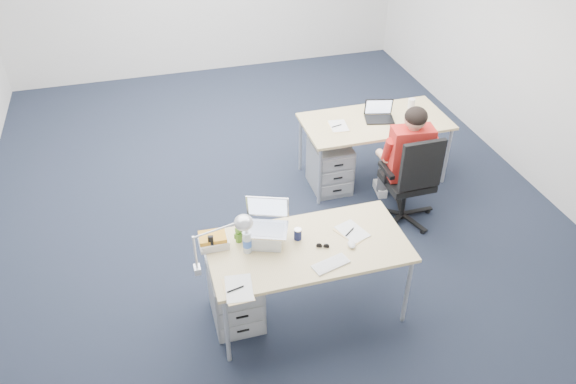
{
  "coord_description": "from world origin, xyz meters",
  "views": [
    {
      "loc": [
        -1.13,
        -5.0,
        3.71
      ],
      "look_at": [
        -0.05,
        -1.21,
        0.85
      ],
      "focal_mm": 35.0,
      "sensor_mm": 36.0,
      "label": 1
    }
  ],
  "objects": [
    {
      "name": "far_papers",
      "position": [
        0.84,
        -0.05,
        0.73
      ],
      "size": [
        0.2,
        0.27,
        0.01
      ],
      "primitive_type": "cube",
      "rotation": [
        0.0,
        0.0,
        -0.07
      ],
      "color": "white",
      "rests_on": "desk_far"
    },
    {
      "name": "drawer_pedestal_far",
      "position": [
        0.75,
        -0.1,
        0.28
      ],
      "size": [
        0.4,
        0.5,
        0.55
      ],
      "primitive_type": "cube",
      "color": "gray",
      "rests_on": "ground"
    },
    {
      "name": "dark_laptop",
      "position": [
        1.33,
        -0.04,
        0.84
      ],
      "size": [
        0.37,
        0.36,
        0.22
      ],
      "primitive_type": null,
      "rotation": [
        0.0,
        0.0,
        -0.24
      ],
      "color": "black",
      "rests_on": "desk_far"
    },
    {
      "name": "desk_lamp",
      "position": [
        -0.8,
        -1.86,
        0.97
      ],
      "size": [
        0.45,
        0.3,
        0.48
      ],
      "primitive_type": null,
      "rotation": [
        0.0,
        0.0,
        -0.39
      ],
      "color": "silver",
      "rests_on": "desk_near"
    },
    {
      "name": "can_koozie",
      "position": [
        -0.11,
        -1.7,
        0.78
      ],
      "size": [
        0.08,
        0.08,
        0.1
      ],
      "primitive_type": "cylinder",
      "rotation": [
        0.0,
        0.0,
        -0.43
      ],
      "color": "#161C46",
      "rests_on": "desk_near"
    },
    {
      "name": "water_bottle",
      "position": [
        -0.53,
        -1.73,
        0.84
      ],
      "size": [
        0.08,
        0.08,
        0.22
      ],
      "primitive_type": "cylinder",
      "rotation": [
        0.0,
        0.0,
        -0.23
      ],
      "color": "silver",
      "rests_on": "desk_near"
    },
    {
      "name": "headphones",
      "position": [
        -0.42,
        -1.49,
        0.75
      ],
      "size": [
        0.29,
        0.26,
        0.04
      ],
      "primitive_type": null,
      "rotation": [
        0.0,
        0.0,
        0.33
      ],
      "color": "black",
      "rests_on": "desk_near"
    },
    {
      "name": "floor",
      "position": [
        0.0,
        0.0,
        0.0
      ],
      "size": [
        7.0,
        7.0,
        0.0
      ],
      "primitive_type": "plane",
      "color": "black",
      "rests_on": "ground"
    },
    {
      "name": "wireless_keyboard",
      "position": [
        0.05,
        -2.06,
        0.74
      ],
      "size": [
        0.31,
        0.19,
        0.01
      ],
      "primitive_type": "cube",
      "rotation": [
        0.0,
        0.0,
        0.27
      ],
      "color": "white",
      "rests_on": "desk_near"
    },
    {
      "name": "papers_left",
      "position": [
        -0.69,
        -2.12,
        0.73
      ],
      "size": [
        0.21,
        0.29,
        0.01
      ],
      "primitive_type": "cube",
      "rotation": [
        0.0,
        0.0,
        -0.07
      ],
      "color": "#EFCB8A",
      "rests_on": "desk_near"
    },
    {
      "name": "silver_laptop",
      "position": [
        -0.36,
        -1.67,
        0.91
      ],
      "size": [
        0.41,
        0.37,
        0.36
      ],
      "primitive_type": null,
      "rotation": [
        0.0,
        0.0,
        -0.36
      ],
      "color": "silver",
      "rests_on": "desk_near"
    },
    {
      "name": "cordless_phone",
      "position": [
        -0.8,
        -1.65,
        0.81
      ],
      "size": [
        0.05,
        0.03,
        0.15
      ],
      "primitive_type": "cube",
      "rotation": [
        0.0,
        0.0,
        -0.23
      ],
      "color": "black",
      "rests_on": "desk_near"
    },
    {
      "name": "papers_right",
      "position": [
        0.34,
        -1.75,
        0.73
      ],
      "size": [
        0.27,
        0.31,
        0.01
      ],
      "primitive_type": "cube",
      "rotation": [
        0.0,
        0.0,
        0.38
      ],
      "color": "#EFCB8A",
      "rests_on": "desk_near"
    },
    {
      "name": "bear_figurine",
      "position": [
        -0.57,
        -1.59,
        0.8
      ],
      "size": [
        0.09,
        0.08,
        0.14
      ],
      "primitive_type": null,
      "rotation": [
        0.0,
        0.0,
        0.4
      ],
      "color": "#3F7E21",
      "rests_on": "desk_near"
    },
    {
      "name": "drawer_pedestal_near",
      "position": [
        -0.65,
        -1.73,
        0.28
      ],
      "size": [
        0.4,
        0.5,
        0.55
      ],
      "primitive_type": "cube",
      "color": "gray",
      "rests_on": "ground"
    },
    {
      "name": "seated_person",
      "position": [
        1.31,
        -0.71,
        0.64
      ],
      "size": [
        0.43,
        0.74,
        1.28
      ],
      "rotation": [
        0.0,
        0.0,
        -0.13
      ],
      "color": "red",
      "rests_on": "ground"
    },
    {
      "name": "office_chair",
      "position": [
        1.3,
        -0.89,
        0.3
      ],
      "size": [
        0.67,
        0.67,
        1.05
      ],
      "rotation": [
        0.0,
        0.0,
        0.01
      ],
      "color": "black",
      "rests_on": "ground"
    },
    {
      "name": "computer_mouse",
      "position": [
        0.28,
        -1.9,
        0.75
      ],
      "size": [
        0.08,
        0.11,
        0.03
      ],
      "primitive_type": "ellipsoid",
      "rotation": [
        0.0,
        0.0,
        -0.15
      ],
      "color": "white",
      "rests_on": "desk_near"
    },
    {
      "name": "room",
      "position": [
        0.0,
        0.0,
        1.71
      ],
      "size": [
        6.02,
        7.02,
        2.8
      ],
      "color": "beige",
      "rests_on": "ground"
    },
    {
      "name": "book_stack",
      "position": [
        -0.77,
        -1.59,
        0.78
      ],
      "size": [
        0.24,
        0.19,
        0.1
      ],
      "primitive_type": "cube",
      "rotation": [
        0.0,
        0.0,
        0.08
      ],
      "color": "silver",
      "rests_on": "desk_near"
    },
    {
      "name": "sunglasses",
      "position": [
        0.05,
        -1.85,
        0.74
      ],
      "size": [
        0.12,
        0.08,
        0.02
      ],
      "primitive_type": null,
      "rotation": [
        0.0,
        0.0,
        -0.37
      ],
      "color": "black",
      "rests_on": "desk_near"
    },
    {
      "name": "desk_near",
      "position": [
        -0.05,
        -1.8,
        0.68
      ],
      "size": [
        1.6,
        0.8,
        0.73
      ],
      "color": "tan",
      "rests_on": "ground"
    },
    {
      "name": "desk_far",
      "position": [
        1.28,
        -0.03,
        0.68
      ],
      "size": [
        1.6,
        0.8,
        0.73
      ],
      "color": "tan",
      "rests_on": "ground"
    },
    {
      "name": "far_cup",
      "position": [
        1.79,
        0.13,
        0.79
      ],
      "size": [
        0.1,
        0.1,
        0.11
      ],
      "primitive_type": "cylinder",
      "rotation": [
        0.0,
        0.0,
        -0.3
      ],
      "color": "white",
      "rests_on": "desk_far"
    }
  ]
}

